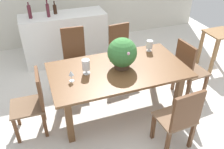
{
  "coord_description": "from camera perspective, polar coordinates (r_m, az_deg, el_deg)",
  "views": [
    {
      "loc": [
        -1.05,
        -2.81,
        2.53
      ],
      "look_at": [
        -0.06,
        -0.08,
        0.61
      ],
      "focal_mm": 38.41,
      "sensor_mm": 36.0,
      "label": 1
    }
  ],
  "objects": [
    {
      "name": "ground_plane",
      "position": [
        3.93,
        0.43,
        -6.7
      ],
      "size": [
        7.04,
        7.04,
        0.0
      ],
      "primitive_type": "plane",
      "color": "silver"
    },
    {
      "name": "dining_table",
      "position": [
        3.41,
        1.46,
        -0.14
      ],
      "size": [
        1.92,
        1.04,
        0.75
      ],
      "color": "brown",
      "rests_on": "ground"
    },
    {
      "name": "chair_foot_end",
      "position": [
        3.99,
        17.59,
        1.64
      ],
      "size": [
        0.46,
        0.48,
        0.97
      ],
      "rotation": [
        0.0,
        0.0,
        1.65
      ],
      "color": "brown",
      "rests_on": "ground"
    },
    {
      "name": "chair_near_right",
      "position": [
        3.02,
        15.91,
        -9.86
      ],
      "size": [
        0.47,
        0.43,
        0.94
      ],
      "rotation": [
        0.0,
        0.0,
        3.21
      ],
      "color": "brown",
      "rests_on": "ground"
    },
    {
      "name": "chair_head_end",
      "position": [
        3.33,
        -18.14,
        -5.97
      ],
      "size": [
        0.45,
        0.44,
        0.92
      ],
      "rotation": [
        0.0,
        0.0,
        -1.6
      ],
      "color": "brown",
      "rests_on": "ground"
    },
    {
      "name": "chair_far_right",
      "position": [
        4.37,
        2.15,
        6.13
      ],
      "size": [
        0.46,
        0.47,
        0.97
      ],
      "rotation": [
        0.0,
        0.0,
        0.08
      ],
      "color": "brown",
      "rests_on": "ground"
    },
    {
      "name": "chair_far_left",
      "position": [
        4.15,
        -8.82,
        4.56
      ],
      "size": [
        0.44,
        0.44,
        1.03
      ],
      "rotation": [
        0.0,
        0.0,
        -0.07
      ],
      "color": "brown",
      "rests_on": "ground"
    },
    {
      "name": "flower_centerpiece",
      "position": [
        3.28,
        2.44,
        5.11
      ],
      "size": [
        0.41,
        0.41,
        0.44
      ],
      "color": "#4C3828",
      "rests_on": "dining_table"
    },
    {
      "name": "crystal_vase_left",
      "position": [
        3.82,
        8.91,
        7.02
      ],
      "size": [
        0.1,
        0.1,
        0.18
      ],
      "color": "silver",
      "rests_on": "dining_table"
    },
    {
      "name": "crystal_vase_center_near",
      "position": [
        3.21,
        -6.21,
        2.17
      ],
      "size": [
        0.11,
        0.11,
        0.21
      ],
      "color": "silver",
      "rests_on": "dining_table"
    },
    {
      "name": "wine_glass",
      "position": [
        3.09,
        -9.72,
        0.21
      ],
      "size": [
        0.07,
        0.07,
        0.15
      ],
      "color": "silver",
      "rests_on": "dining_table"
    },
    {
      "name": "kitchen_counter",
      "position": [
        4.98,
        -11.1,
        8.59
      ],
      "size": [
        1.64,
        0.57,
        0.98
      ],
      "primitive_type": "cube",
      "color": "white",
      "rests_on": "ground"
    },
    {
      "name": "wine_bottle_dark",
      "position": [
        4.69,
        -15.02,
        14.6
      ],
      "size": [
        0.06,
        0.06,
        0.32
      ],
      "color": "#511E28",
      "rests_on": "kitchen_counter"
    },
    {
      "name": "wine_bottle_tall",
      "position": [
        4.71,
        -19.04,
        13.95
      ],
      "size": [
        0.07,
        0.07,
        0.29
      ],
      "color": "#511E28",
      "rests_on": "kitchen_counter"
    },
    {
      "name": "wine_bottle_clear",
      "position": [
        4.82,
        -13.43,
        14.9
      ],
      "size": [
        0.07,
        0.07,
        0.25
      ],
      "color": "black",
      "rests_on": "kitchen_counter"
    },
    {
      "name": "side_table",
      "position": [
        5.04,
        23.93,
        6.99
      ],
      "size": [
        0.51,
        0.47,
        0.73
      ],
      "color": "olive",
      "rests_on": "ground"
    }
  ]
}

